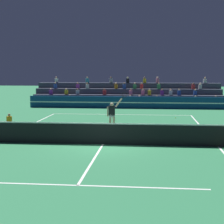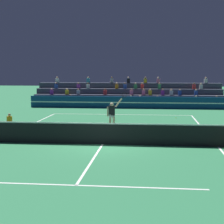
% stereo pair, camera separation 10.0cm
% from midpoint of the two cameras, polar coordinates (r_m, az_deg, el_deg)
% --- Properties ---
extents(ground_plane, '(120.00, 120.00, 0.00)m').
position_cam_midpoint_polar(ground_plane, '(18.24, -1.30, -4.98)').
color(ground_plane, '#2D7A4C').
extents(court_lines, '(11.10, 23.90, 0.01)m').
position_cam_midpoint_polar(court_lines, '(18.24, -1.30, -4.96)').
color(court_lines, white).
rests_on(court_lines, ground).
extents(tennis_net, '(12.00, 0.10, 1.10)m').
position_cam_midpoint_polar(tennis_net, '(18.13, -1.30, -3.29)').
color(tennis_net, slate).
rests_on(tennis_net, ground).
extents(sponsor_banner_wall, '(18.00, 0.26, 1.10)m').
position_cam_midpoint_polar(sponsor_banner_wall, '(34.58, 2.20, 1.47)').
color(sponsor_banner_wall, navy).
rests_on(sponsor_banner_wall, ground).
extents(bleacher_stand, '(18.61, 3.80, 2.83)m').
position_cam_midpoint_polar(bleacher_stand, '(37.71, 2.54, 2.33)').
color(bleacher_stand, '#383D4C').
rests_on(bleacher_stand, ground).
extents(ball_kid_courtside, '(0.30, 0.36, 0.84)m').
position_cam_midpoint_polar(ball_kid_courtside, '(24.55, -15.23, -1.41)').
color(ball_kid_courtside, black).
rests_on(ball_kid_courtside, ground).
extents(tennis_player, '(1.23, 0.33, 2.39)m').
position_cam_midpoint_polar(tennis_player, '(21.72, 0.18, -0.46)').
color(tennis_player, beige).
rests_on(tennis_player, ground).
extents(tennis_ball, '(0.07, 0.07, 0.07)m').
position_cam_midpoint_polar(tennis_ball, '(28.09, 9.81, -0.89)').
color(tennis_ball, '#C6DB33').
rests_on(tennis_ball, ground).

